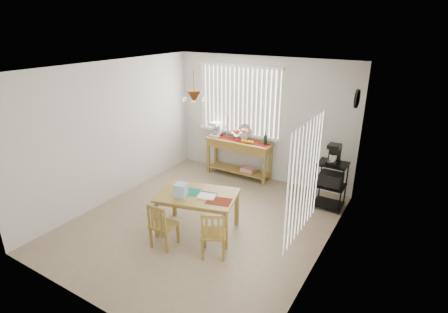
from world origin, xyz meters
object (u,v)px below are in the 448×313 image
Objects in this scene: sideboard at (239,150)px; dining_table at (197,198)px; cart_items at (334,154)px; chair_left at (162,226)px; chair_right at (214,234)px; wire_cart at (331,181)px.

sideboard is 1.05× the size of dining_table.
chair_left is (-1.82, -2.54, -0.68)m from cart_items.
chair_left is (0.28, -2.90, -0.26)m from sideboard.
dining_table is at bearing -77.95° from sideboard.
chair_left is at bearing -165.89° from chair_right.
cart_items reaches higher than wire_cart.
cart_items is 3.20m from chair_left.
dining_table is at bearing -130.36° from cart_items.
dining_table is 0.76m from chair_right.
wire_cart is 2.43× the size of cart_items.
sideboard is at bearing 95.57° from chair_left.
wire_cart is 2.56m from chair_right.
dining_table is 0.70m from chair_left.
chair_left is 0.81m from chair_right.
sideboard is 1.96× the size of chair_right.
wire_cart is at bearing 49.50° from dining_table.
chair_left is 0.99× the size of chair_right.
dining_table is at bearing 72.52° from chair_left.
dining_table is 1.86× the size of chair_right.
dining_table is at bearing -130.50° from wire_cart.
wire_cart reaches higher than chair_left.
chair_right is (0.79, 0.20, 0.01)m from chair_left.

